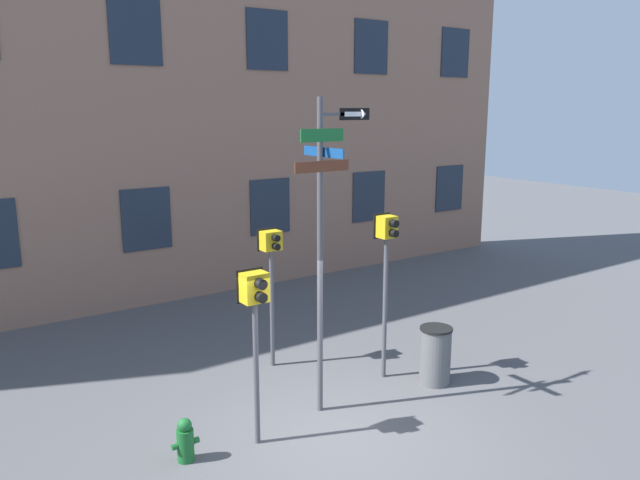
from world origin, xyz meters
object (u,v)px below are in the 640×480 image
Objects in this scene: pedestrian_signal_left at (255,307)px; trash_bin at (435,355)px; pedestrian_signal_right at (386,253)px; pedestrian_signal_across at (271,259)px; fire_hydrant at (185,440)px; street_sign_pole at (324,229)px.

pedestrian_signal_left is 2.51× the size of trash_bin.
pedestrian_signal_right is 2.13m from pedestrian_signal_across.
fire_hydrant is (-2.64, -2.13, -1.77)m from pedestrian_signal_across.
pedestrian_signal_across is (0.21, 1.98, -0.91)m from street_sign_pole.
pedestrian_signal_across is 3.83m from fire_hydrant.
trash_bin is (3.57, -0.00, -1.55)m from pedestrian_signal_left.
fire_hydrant is (-1.05, 0.16, -1.77)m from pedestrian_signal_left.
pedestrian_signal_left is at bearing -167.51° from street_sign_pole.
pedestrian_signal_left is 2.79m from pedestrian_signal_across.
fire_hydrant is 0.61× the size of trash_bin.
pedestrian_signal_right is at bearing 13.89° from street_sign_pole.
trash_bin is at bearing -49.22° from pedestrian_signal_across.
pedestrian_signal_across is (-1.40, 1.58, -0.23)m from pedestrian_signal_right.
pedestrian_signal_right is 4.55m from fire_hydrant.
pedestrian_signal_right is 1.14× the size of pedestrian_signal_across.
trash_bin is at bearing -8.03° from street_sign_pole.
trash_bin is at bearing -0.03° from pedestrian_signal_left.
pedestrian_signal_across is (1.59, 2.29, 0.00)m from pedestrian_signal_left.
pedestrian_signal_left reaches higher than fire_hydrant.
pedestrian_signal_across reaches higher than pedestrian_signal_left.
fire_hydrant is (-4.04, -0.55, -2.01)m from pedestrian_signal_right.
trash_bin is (2.19, -0.31, -2.46)m from street_sign_pole.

